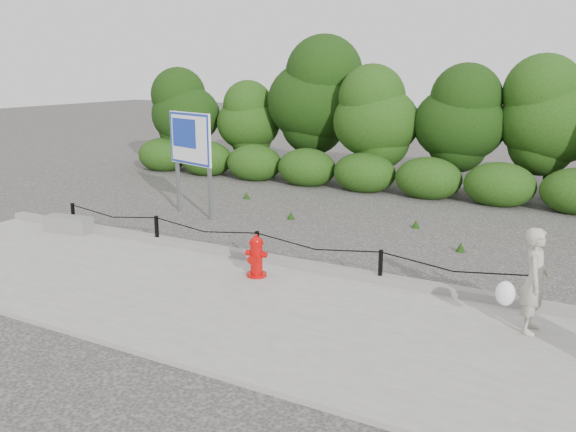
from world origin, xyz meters
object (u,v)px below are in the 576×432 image
Objects in this scene: pedestrian at (533,281)px; advertising_sign at (190,143)px; fire_hydrant at (256,257)px; concrete_block at (68,224)px.

advertising_sign is at bearing 67.24° from pedestrian.
concrete_block is (-5.34, 0.49, -0.19)m from fire_hydrant.
fire_hydrant is 0.29× the size of advertising_sign.
pedestrian is 0.57× the size of advertising_sign.
advertising_sign is at bearing 66.51° from concrete_block.
fire_hydrant is at bearing -23.72° from advertising_sign.
fire_hydrant is 0.70× the size of concrete_block.
fire_hydrant is 5.37m from concrete_block.
pedestrian reaches higher than concrete_block.
advertising_sign reaches higher than fire_hydrant.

